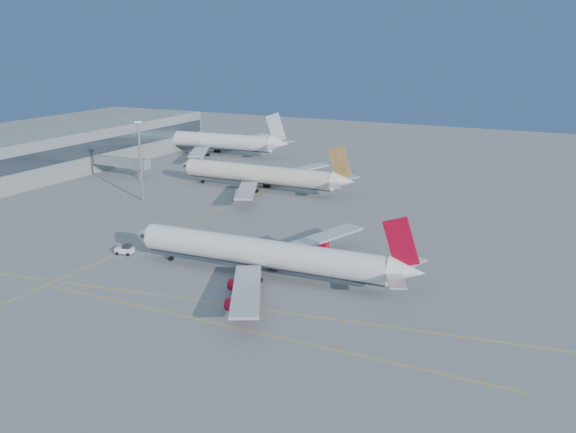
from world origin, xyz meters
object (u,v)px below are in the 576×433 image
object	(u,v)px
airliner_third	(213,141)
airliner_etihad	(262,175)
pushback_tug	(125,250)
light_mast	(140,153)
airliner_virgin	(267,254)

from	to	relation	value
airliner_third	airliner_etihad	bearing A→B (deg)	-47.33
pushback_tug	light_mast	size ratio (longest dim) A/B	0.18
airliner_virgin	airliner_etihad	world-z (taller)	airliner_etihad
airliner_third	pushback_tug	bearing A→B (deg)	-69.46
airliner_etihad	light_mast	distance (m)	38.53
airliner_virgin	light_mast	world-z (taller)	light_mast
airliner_third	airliner_virgin	bearing A→B (deg)	-56.10
pushback_tug	airliner_virgin	bearing A→B (deg)	-7.82
pushback_tug	light_mast	distance (m)	50.51
airliner_virgin	pushback_tug	size ratio (longest dim) A/B	15.21
airliner_virgin	pushback_tug	world-z (taller)	airliner_virgin
airliner_etihad	pushback_tug	bearing A→B (deg)	-88.04
pushback_tug	light_mast	xyz separation A→B (m)	(-27.24, 40.45, 13.16)
airliner_virgin	airliner_third	size ratio (longest dim) A/B	0.94
pushback_tug	light_mast	bearing A→B (deg)	113.20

